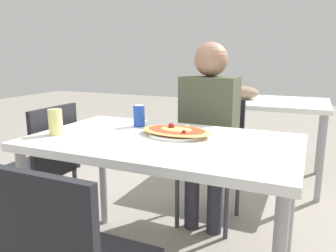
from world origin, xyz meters
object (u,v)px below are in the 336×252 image
Objects in this scene: chair_far_seated at (212,152)px; chair_side_left at (43,163)px; dining_table at (162,153)px; soda_can at (139,116)px; pizza_main at (176,132)px; drink_glass at (55,122)px; person_seated at (209,122)px.

chair_far_seated is 1.00× the size of chair_side_left.
dining_table is 1.53× the size of chair_side_left.
dining_table is 10.59× the size of soda_can.
chair_side_left is at bearing -176.94° from pizza_main.
drink_glass reaches higher than soda_can.
dining_table is 0.88m from chair_side_left.
chair_far_seated is at bearing -90.00° from person_seated.
chair_side_left is 0.94m from pizza_main.
person_seated reaches higher than chair_side_left.
chair_far_seated is 6.41× the size of drink_glass.
drink_glass is at bearing 55.36° from chair_far_seated.
dining_table is at bearing 84.54° from person_seated.
chair_far_seated is (0.06, 0.71, -0.18)m from dining_table.
pizza_main is (-0.02, -0.51, 0.04)m from person_seated.
dining_table is 3.25× the size of pizza_main.
drink_glass is (0.31, -0.20, 0.33)m from chair_side_left.
chair_far_seated is at bearing 55.36° from drink_glass.
pizza_main is (-0.02, -0.62, 0.28)m from chair_far_seated.
chair_far_seated and chair_side_left have the same top height.
person_seated reaches higher than pizza_main.
drink_glass reaches higher than chair_far_seated.
person_seated is at bearing -58.47° from chair_side_left.
chair_side_left is 1.10m from person_seated.
chair_side_left is at bearing 177.04° from dining_table.
chair_side_left is at bearing -165.46° from soda_can.
chair_side_left is 0.71m from soda_can.
chair_side_left is at bearing 31.53° from person_seated.
soda_can is (-0.24, 0.20, 0.14)m from dining_table.
pizza_main is at bearing 87.81° from person_seated.
soda_can is at bearing 49.90° from drink_glass.
soda_can reaches higher than pizza_main.
dining_table is 0.14m from pizza_main.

